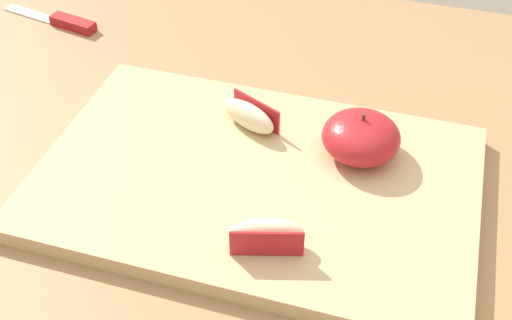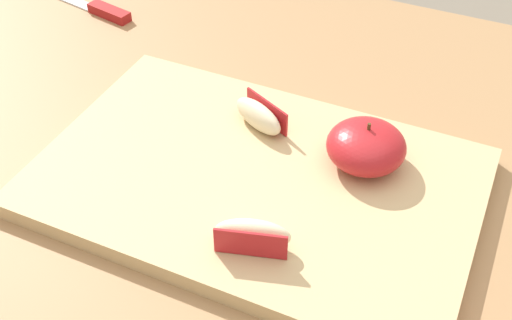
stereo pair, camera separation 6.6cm
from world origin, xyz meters
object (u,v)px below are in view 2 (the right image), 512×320
object	(u,v)px
apple_half_skin_up	(366,146)
apple_wedge_back	(259,116)
cutting_board	(256,181)
paring_knife	(103,10)
apple_wedge_near_knife	(253,234)

from	to	relation	value
apple_half_skin_up	apple_wedge_back	distance (m)	0.13
cutting_board	apple_half_skin_up	bearing A→B (deg)	33.61
apple_half_skin_up	paring_knife	bearing A→B (deg)	158.66
cutting_board	apple_wedge_back	world-z (taller)	apple_wedge_back
cutting_board	paring_knife	world-z (taller)	cutting_board
apple_wedge_back	paring_knife	bearing A→B (deg)	152.89
apple_wedge_near_knife	apple_wedge_back	bearing A→B (deg)	112.39
apple_wedge_near_knife	paring_knife	distance (m)	0.52
cutting_board	apple_wedge_back	xyz separation A→B (m)	(-0.03, 0.07, 0.03)
apple_half_skin_up	paring_knife	world-z (taller)	apple_half_skin_up
apple_wedge_back	apple_wedge_near_knife	bearing A→B (deg)	-67.61
apple_half_skin_up	cutting_board	bearing A→B (deg)	-146.39
apple_wedge_back	apple_wedge_near_knife	distance (m)	0.18
apple_wedge_near_knife	cutting_board	bearing A→B (deg)	112.65
apple_wedge_near_knife	apple_half_skin_up	bearing A→B (deg)	68.98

